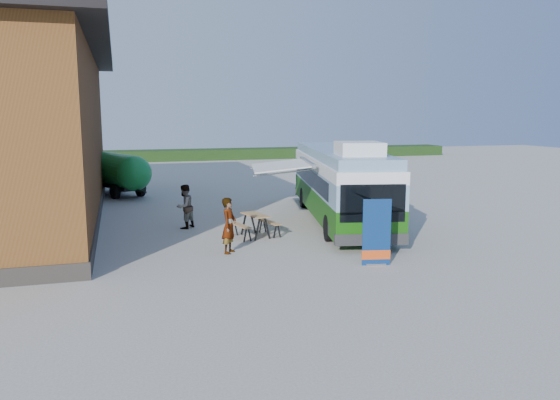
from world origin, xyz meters
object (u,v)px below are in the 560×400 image
object	(u,v)px
banner	(376,238)
picnic_table	(255,220)
bus	(339,181)
person_b	(185,207)
slurry_tanker	(117,171)
person_a	(229,225)

from	to	relation	value
banner	picnic_table	distance (m)	5.32
bus	person_b	size ratio (longest dim) A/B	6.70
bus	banner	size ratio (longest dim) A/B	5.82
bus	slurry_tanker	xyz separation A→B (m)	(-8.89, 10.18, -0.33)
person_b	bus	bearing A→B (deg)	134.16
bus	banner	distance (m)	6.92
picnic_table	person_b	size ratio (longest dim) A/B	1.01
bus	person_a	size ratio (longest dim) A/B	6.41
bus	person_a	bearing A→B (deg)	-132.09
bus	picnic_table	size ratio (longest dim) A/B	6.64
person_a	person_b	size ratio (longest dim) A/B	1.05
bus	picnic_table	bearing A→B (deg)	-142.38
bus	person_b	world-z (taller)	bus
banner	slurry_tanker	world-z (taller)	slurry_tanker
bus	person_b	distance (m)	6.46
bus	picnic_table	world-z (taller)	bus
banner	person_a	bearing A→B (deg)	157.26
bus	banner	bearing A→B (deg)	-91.69
banner	person_b	world-z (taller)	banner
picnic_table	person_a	xyz separation A→B (m)	(-1.37, -2.01, 0.28)
bus	banner	xyz separation A→B (m)	(-1.59, -6.68, -0.85)
slurry_tanker	person_b	bearing A→B (deg)	-99.69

